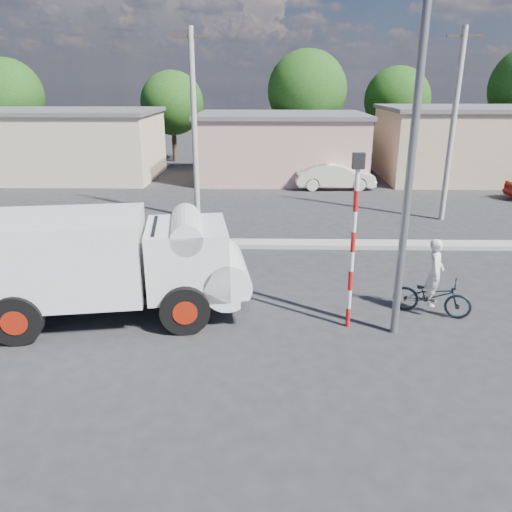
{
  "coord_description": "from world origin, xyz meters",
  "views": [
    {
      "loc": [
        1.12,
        -9.92,
        5.89
      ],
      "look_at": [
        0.84,
        3.13,
        1.3
      ],
      "focal_mm": 35.0,
      "sensor_mm": 36.0,
      "label": 1
    }
  ],
  "objects_px": {
    "bicycle": "(432,296)",
    "traffic_pole": "(354,228)",
    "car_cream": "(335,176)",
    "streetlight": "(407,127)",
    "truck": "(115,262)",
    "cyclist": "(434,283)"
  },
  "relations": [
    {
      "from": "cyclist",
      "to": "traffic_pole",
      "type": "distance_m",
      "value": 2.97
    },
    {
      "from": "streetlight",
      "to": "car_cream",
      "type": "bearing_deg",
      "value": 87.1
    },
    {
      "from": "bicycle",
      "to": "streetlight",
      "type": "relative_size",
      "value": 0.22
    },
    {
      "from": "truck",
      "to": "streetlight",
      "type": "xyz_separation_m",
      "value": [
        6.88,
        -0.76,
        3.43
      ]
    },
    {
      "from": "bicycle",
      "to": "traffic_pole",
      "type": "relative_size",
      "value": 0.46
    },
    {
      "from": "cyclist",
      "to": "traffic_pole",
      "type": "xyz_separation_m",
      "value": [
        -2.32,
        -0.76,
        1.7
      ]
    },
    {
      "from": "car_cream",
      "to": "streetlight",
      "type": "height_order",
      "value": "streetlight"
    },
    {
      "from": "truck",
      "to": "traffic_pole",
      "type": "relative_size",
      "value": 1.6
    },
    {
      "from": "truck",
      "to": "bicycle",
      "type": "relative_size",
      "value": 3.5
    },
    {
      "from": "cyclist",
      "to": "car_cream",
      "type": "height_order",
      "value": "cyclist"
    },
    {
      "from": "car_cream",
      "to": "traffic_pole",
      "type": "height_order",
      "value": "traffic_pole"
    },
    {
      "from": "bicycle",
      "to": "car_cream",
      "type": "height_order",
      "value": "car_cream"
    },
    {
      "from": "car_cream",
      "to": "traffic_pole",
      "type": "xyz_separation_m",
      "value": [
        -1.83,
        -17.19,
        1.84
      ]
    },
    {
      "from": "car_cream",
      "to": "streetlight",
      "type": "bearing_deg",
      "value": 174.29
    },
    {
      "from": "cyclist",
      "to": "car_cream",
      "type": "xyz_separation_m",
      "value": [
        -0.49,
        16.43,
        -0.14
      ]
    },
    {
      "from": "bicycle",
      "to": "streetlight",
      "type": "height_order",
      "value": "streetlight"
    },
    {
      "from": "car_cream",
      "to": "bicycle",
      "type": "bearing_deg",
      "value": 178.91
    },
    {
      "from": "truck",
      "to": "streetlight",
      "type": "relative_size",
      "value": 0.78
    },
    {
      "from": "bicycle",
      "to": "cyclist",
      "type": "bearing_deg",
      "value": 0.0
    },
    {
      "from": "truck",
      "to": "traffic_pole",
      "type": "distance_m",
      "value": 6.06
    },
    {
      "from": "truck",
      "to": "cyclist",
      "type": "distance_m",
      "value": 8.29
    },
    {
      "from": "traffic_pole",
      "to": "streetlight",
      "type": "relative_size",
      "value": 0.48
    }
  ]
}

